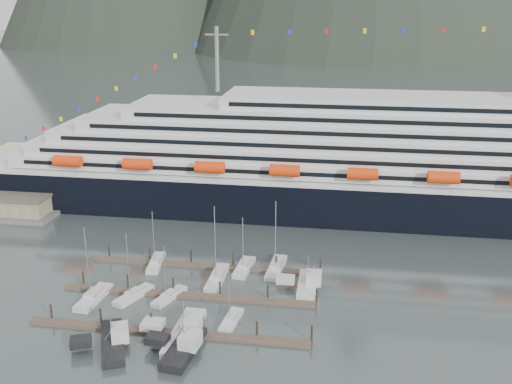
% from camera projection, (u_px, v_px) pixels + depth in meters
% --- Properties ---
extents(ground, '(1600.00, 1600.00, 0.00)m').
position_uv_depth(ground, '(210.00, 306.00, 108.40)').
color(ground, '#404B4B').
rests_on(ground, ground).
extents(cruise_ship, '(210.00, 30.40, 50.30)m').
position_uv_depth(cruise_ship, '(373.00, 167.00, 151.72)').
color(cruise_ship, black).
rests_on(cruise_ship, ground).
extents(dock_near, '(48.18, 2.28, 3.20)m').
position_uv_depth(dock_near, '(168.00, 332.00, 99.71)').
color(dock_near, '#49392F').
rests_on(dock_near, ground).
extents(dock_mid, '(48.18, 2.28, 3.20)m').
position_uv_depth(dock_mid, '(188.00, 295.00, 111.90)').
color(dock_mid, '#49392F').
rests_on(dock_mid, ground).
extents(dock_far, '(48.18, 2.28, 3.20)m').
position_uv_depth(dock_far, '(204.00, 265.00, 124.09)').
color(dock_far, '#49392F').
rests_on(dock_far, ground).
extents(sailboat_a, '(3.78, 10.43, 15.36)m').
position_uv_depth(sailboat_a, '(94.00, 298.00, 110.54)').
color(sailboat_a, silver).
rests_on(sailboat_a, ground).
extents(sailboat_b, '(5.08, 8.80, 11.29)m').
position_uv_depth(sailboat_b, '(169.00, 297.00, 111.10)').
color(sailboat_b, silver).
rests_on(sailboat_b, ground).
extents(sailboat_c, '(5.82, 9.34, 13.58)m').
position_uv_depth(sailboat_c, '(134.00, 295.00, 111.45)').
color(sailboat_c, silver).
rests_on(sailboat_c, ground).
extents(sailboat_d, '(2.80, 11.64, 16.40)m').
position_uv_depth(sailboat_d, '(217.00, 278.00, 118.24)').
color(sailboat_d, silver).
rests_on(sailboat_d, ground).
extents(sailboat_e, '(3.68, 9.81, 12.67)m').
position_uv_depth(sailboat_e, '(156.00, 263.00, 124.88)').
color(sailboat_e, silver).
rests_on(sailboat_e, ground).
extents(sailboat_f, '(3.43, 9.65, 12.27)m').
position_uv_depth(sailboat_f, '(244.00, 268.00, 122.68)').
color(sailboat_f, silver).
rests_on(sailboat_f, ground).
extents(sailboat_g, '(3.45, 11.32, 15.82)m').
position_uv_depth(sailboat_g, '(276.00, 268.00, 122.58)').
color(sailboat_g, silver).
rests_on(sailboat_g, ground).
extents(sailboat_h, '(3.13, 8.13, 11.59)m').
position_uv_depth(sailboat_h, '(231.00, 321.00, 102.90)').
color(sailboat_h, silver).
rests_on(sailboat_h, ground).
extents(trawler_a, '(10.65, 13.08, 6.99)m').
position_uv_depth(trawler_a, '(111.00, 341.00, 95.86)').
color(trawler_a, black).
rests_on(trawler_a, ground).
extents(trawler_b, '(9.15, 11.99, 7.59)m').
position_uv_depth(trawler_b, '(183.00, 347.00, 94.18)').
color(trawler_b, black).
rests_on(trawler_b, ground).
extents(trawler_c, '(10.15, 14.42, 7.32)m').
position_uv_depth(trawler_c, '(183.00, 331.00, 98.64)').
color(trawler_c, silver).
rests_on(trawler_c, ground).
extents(trawler_e, '(8.65, 11.35, 7.34)m').
position_uv_depth(trawler_e, '(307.00, 284.00, 114.74)').
color(trawler_e, silver).
rests_on(trawler_e, ground).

